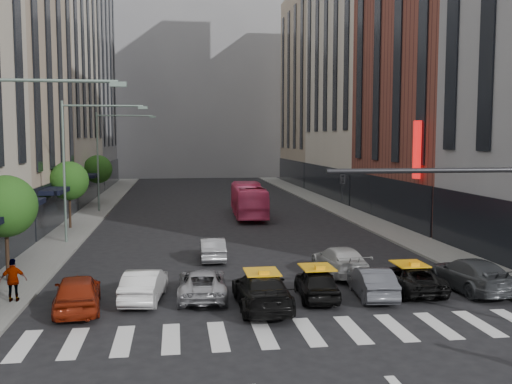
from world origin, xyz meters
name	(u,v)px	position (x,y,z in m)	size (l,w,h in m)	color
ground	(301,348)	(0.00, 0.00, 0.00)	(160.00, 160.00, 0.00)	black
sidewalk_left	(83,221)	(-11.50, 30.00, 0.07)	(3.00, 96.00, 0.15)	slate
sidewalk_right	(355,216)	(11.50, 30.00, 0.07)	(3.00, 96.00, 0.15)	slate
building_left_c	(48,31)	(-17.00, 46.00, 18.00)	(8.00, 20.00, 36.00)	beige
building_left_d	(79,79)	(-17.00, 65.00, 15.00)	(8.00, 18.00, 30.00)	gray
building_right_b	(435,62)	(17.00, 27.00, 13.00)	(8.00, 18.00, 26.00)	brown
building_right_c	(361,21)	(17.00, 46.00, 20.00)	(8.00, 20.00, 40.00)	beige
building_right_d	(319,89)	(17.00, 65.00, 14.00)	(8.00, 18.00, 28.00)	tan
building_far	(197,75)	(0.00, 85.00, 18.00)	(30.00, 10.00, 36.00)	gray
tree_near	(5,206)	(-11.80, 10.00, 3.65)	(2.88, 2.88, 4.95)	black
tree_mid	(69,181)	(-11.80, 26.00, 3.65)	(2.88, 2.88, 4.95)	black
tree_far	(98,169)	(-11.80, 42.00, 3.65)	(2.88, 2.88, 4.95)	black
streetlamp_near	(5,163)	(-10.04, 4.00, 5.90)	(5.38, 0.25, 9.00)	gray
streetlamp_mid	(79,152)	(-10.04, 20.00, 5.90)	(5.38, 0.25, 9.00)	gray
streetlamp_far	(108,148)	(-10.04, 36.00, 5.90)	(5.38, 0.25, 9.00)	gray
liberty_sign	(417,150)	(12.60, 20.00, 6.00)	(0.30, 0.70, 4.00)	red
car_red	(77,292)	(-7.87, 5.20, 0.74)	(1.75, 4.35, 1.48)	maroon
car_white_front	(144,285)	(-5.33, 6.26, 0.67)	(1.43, 4.10, 1.35)	silver
car_silver	(202,283)	(-2.90, 6.38, 0.62)	(2.04, 4.43, 1.23)	#A4A4A9
taxi_left	(262,290)	(-0.61, 4.51, 0.73)	(2.04, 5.01, 1.45)	black
taxi_center	(317,283)	(1.90, 5.54, 0.66)	(1.57, 3.90, 1.33)	black
car_grey_mid	(372,282)	(4.30, 5.46, 0.66)	(1.39, 3.98, 1.31)	#46474E
taxi_right	(409,278)	(6.25, 6.08, 0.61)	(2.02, 4.38, 1.22)	black
car_grey_curb	(470,274)	(9.00, 5.87, 0.73)	(2.03, 5.00, 1.45)	#3A3D41
car_row2_left	(212,249)	(-1.99, 13.88, 0.64)	(1.35, 3.86, 1.27)	#9E9FA3
car_row2_right	(340,260)	(4.12, 9.65, 0.69)	(1.94, 4.77, 1.39)	#BBBBBB
bus	(248,200)	(2.26, 31.16, 1.45)	(2.44, 10.41, 2.90)	#F0467B
pedestrian_far	(13,280)	(-10.57, 6.37, 1.03)	(1.03, 0.43, 1.76)	gray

